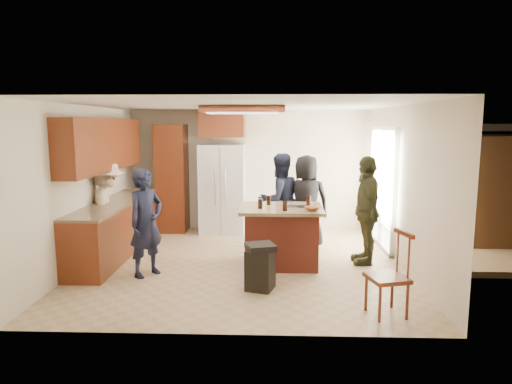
{
  "coord_description": "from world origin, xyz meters",
  "views": [
    {
      "loc": [
        0.46,
        -7.04,
        2.22
      ],
      "look_at": [
        0.21,
        0.05,
        1.15
      ],
      "focal_mm": 32.0,
      "sensor_mm": 36.0,
      "label": 1
    }
  ],
  "objects_px": {
    "person_front_left": "(146,223)",
    "trash_bin": "(260,266)",
    "person_behind_right": "(306,202)",
    "spindle_chair": "(389,278)",
    "kitchen_island": "(281,236)",
    "refrigerator": "(223,189)",
    "person_counter": "(107,209)",
    "person_behind_left": "(279,200)",
    "person_side_right": "(366,210)"
  },
  "relations": [
    {
      "from": "refrigerator",
      "to": "person_counter",
      "type": "bearing_deg",
      "value": -135.19
    },
    {
      "from": "person_behind_left",
      "to": "person_behind_right",
      "type": "relative_size",
      "value": 1.01
    },
    {
      "from": "person_behind_left",
      "to": "person_counter",
      "type": "height_order",
      "value": "person_behind_left"
    },
    {
      "from": "person_counter",
      "to": "kitchen_island",
      "type": "bearing_deg",
      "value": -117.9
    },
    {
      "from": "refrigerator",
      "to": "spindle_chair",
      "type": "height_order",
      "value": "refrigerator"
    },
    {
      "from": "person_front_left",
      "to": "kitchen_island",
      "type": "distance_m",
      "value": 2.08
    },
    {
      "from": "kitchen_island",
      "to": "spindle_chair",
      "type": "height_order",
      "value": "spindle_chair"
    },
    {
      "from": "person_counter",
      "to": "kitchen_island",
      "type": "relative_size",
      "value": 1.25
    },
    {
      "from": "person_front_left",
      "to": "kitchen_island",
      "type": "xyz_separation_m",
      "value": [
        1.98,
        0.57,
        -0.32
      ]
    },
    {
      "from": "person_side_right",
      "to": "spindle_chair",
      "type": "xyz_separation_m",
      "value": [
        -0.14,
        -2.03,
        -0.41
      ]
    },
    {
      "from": "trash_bin",
      "to": "person_behind_left",
      "type": "bearing_deg",
      "value": 82.56
    },
    {
      "from": "person_counter",
      "to": "trash_bin",
      "type": "distance_m",
      "value": 3.06
    },
    {
      "from": "spindle_chair",
      "to": "person_side_right",
      "type": "bearing_deg",
      "value": 86.13
    },
    {
      "from": "person_counter",
      "to": "refrigerator",
      "type": "relative_size",
      "value": 0.89
    },
    {
      "from": "person_counter",
      "to": "person_front_left",
      "type": "bearing_deg",
      "value": -156.39
    },
    {
      "from": "person_front_left",
      "to": "refrigerator",
      "type": "height_order",
      "value": "refrigerator"
    },
    {
      "from": "person_behind_right",
      "to": "trash_bin",
      "type": "xyz_separation_m",
      "value": [
        -0.76,
        -2.13,
        -0.52
      ]
    },
    {
      "from": "spindle_chair",
      "to": "person_front_left",
      "type": "bearing_deg",
      "value": 157.73
    },
    {
      "from": "kitchen_island",
      "to": "spindle_chair",
      "type": "bearing_deg",
      "value": -57.16
    },
    {
      "from": "person_side_right",
      "to": "person_counter",
      "type": "distance_m",
      "value": 4.27
    },
    {
      "from": "trash_bin",
      "to": "spindle_chair",
      "type": "relative_size",
      "value": 0.63
    },
    {
      "from": "spindle_chair",
      "to": "person_behind_right",
      "type": "bearing_deg",
      "value": 104.49
    },
    {
      "from": "person_behind_right",
      "to": "trash_bin",
      "type": "height_order",
      "value": "person_behind_right"
    },
    {
      "from": "person_behind_right",
      "to": "person_side_right",
      "type": "height_order",
      "value": "person_side_right"
    },
    {
      "from": "person_behind_right",
      "to": "trash_bin",
      "type": "bearing_deg",
      "value": 64.39
    },
    {
      "from": "kitchen_island",
      "to": "person_behind_right",
      "type": "bearing_deg",
      "value": 66.1
    },
    {
      "from": "person_side_right",
      "to": "spindle_chair",
      "type": "distance_m",
      "value": 2.08
    },
    {
      "from": "person_behind_left",
      "to": "refrigerator",
      "type": "relative_size",
      "value": 0.94
    },
    {
      "from": "person_front_left",
      "to": "refrigerator",
      "type": "xyz_separation_m",
      "value": [
        0.82,
        2.74,
        0.11
      ]
    },
    {
      "from": "person_behind_left",
      "to": "kitchen_island",
      "type": "distance_m",
      "value": 1.17
    },
    {
      "from": "kitchen_island",
      "to": "person_front_left",
      "type": "bearing_deg",
      "value": -163.93
    },
    {
      "from": "refrigerator",
      "to": "trash_bin",
      "type": "bearing_deg",
      "value": -75.26
    },
    {
      "from": "refrigerator",
      "to": "person_behind_left",
      "type": "bearing_deg",
      "value": -42.9
    },
    {
      "from": "refrigerator",
      "to": "trash_bin",
      "type": "distance_m",
      "value": 3.42
    },
    {
      "from": "person_behind_right",
      "to": "person_counter",
      "type": "xyz_separation_m",
      "value": [
        -3.37,
        -0.61,
        -0.04
      ]
    },
    {
      "from": "refrigerator",
      "to": "trash_bin",
      "type": "xyz_separation_m",
      "value": [
        0.86,
        -3.26,
        -0.58
      ]
    },
    {
      "from": "person_behind_right",
      "to": "spindle_chair",
      "type": "height_order",
      "value": "person_behind_right"
    },
    {
      "from": "person_front_left",
      "to": "person_counter",
      "type": "relative_size",
      "value": 0.99
    },
    {
      "from": "person_side_right",
      "to": "trash_bin",
      "type": "relative_size",
      "value": 2.73
    },
    {
      "from": "person_side_right",
      "to": "spindle_chair",
      "type": "bearing_deg",
      "value": -4.4
    },
    {
      "from": "person_front_left",
      "to": "person_behind_right",
      "type": "bearing_deg",
      "value": -19.93
    },
    {
      "from": "person_behind_right",
      "to": "person_front_left",
      "type": "bearing_deg",
      "value": 27.39
    },
    {
      "from": "person_counter",
      "to": "refrigerator",
      "type": "xyz_separation_m",
      "value": [
        1.75,
        1.74,
        0.1
      ]
    },
    {
      "from": "person_behind_left",
      "to": "person_behind_right",
      "type": "distance_m",
      "value": 0.48
    },
    {
      "from": "person_behind_left",
      "to": "trash_bin",
      "type": "relative_size",
      "value": 2.69
    },
    {
      "from": "person_behind_left",
      "to": "person_side_right",
      "type": "bearing_deg",
      "value": 115.59
    },
    {
      "from": "person_front_left",
      "to": "trash_bin",
      "type": "bearing_deg",
      "value": -70.6
    },
    {
      "from": "person_side_right",
      "to": "person_counter",
      "type": "xyz_separation_m",
      "value": [
        -4.26,
        0.27,
        -0.06
      ]
    },
    {
      "from": "refrigerator",
      "to": "kitchen_island",
      "type": "relative_size",
      "value": 1.41
    },
    {
      "from": "spindle_chair",
      "to": "refrigerator",
      "type": "bearing_deg",
      "value": 120.35
    }
  ]
}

